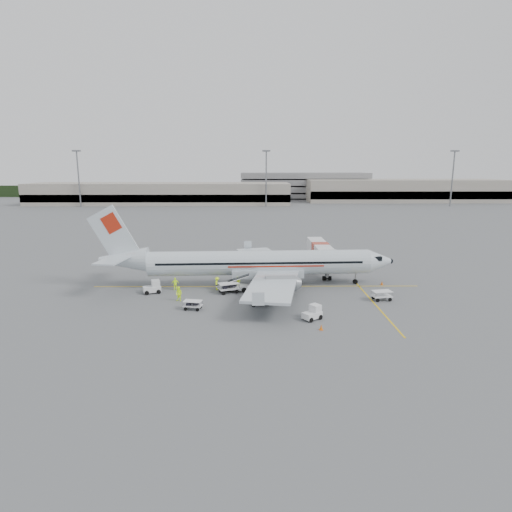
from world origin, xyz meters
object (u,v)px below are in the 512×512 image
Objects in this scene: jet_bridge at (320,257)px; tug_mid at (257,287)px; tug_aft at (152,287)px; aircraft at (259,246)px; tug_fore at (312,312)px; belt_loader at (234,280)px.

tug_mid is at bearing -129.68° from jet_bridge.
tug_aft is (-13.53, 0.23, -0.05)m from tug_mid.
aircraft is 15.13m from tug_fore.
jet_bridge reaches higher than tug_aft.
jet_bridge reaches higher than tug_fore.
tug_aft is at bearing -168.30° from aircraft.
tug_aft is (-13.86, -3.54, -4.59)m from aircraft.
jet_bridge is 7.63× the size of tug_aft.
tug_mid is 1.06× the size of tug_aft.
tug_fore is 21.60m from tug_aft.
aircraft reaches higher than tug_mid.
tug_aft is at bearing -153.23° from tug_mid.
jet_bridge is 3.19× the size of belt_loader.
tug_mid is at bearing 83.50° from tug_fore.
aircraft is 5.78m from belt_loader.
tug_fore is 0.89× the size of tug_mid.
tug_aft is at bearing -168.05° from belt_loader.
belt_loader is 10.60m from tug_aft.
aircraft is at bearing -139.06° from jet_bridge.
aircraft is at bearing 112.77° from tug_mid.
tug_fore is 0.94× the size of tug_aft.
tug_aft is (-23.45, -12.15, -1.34)m from jet_bridge.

